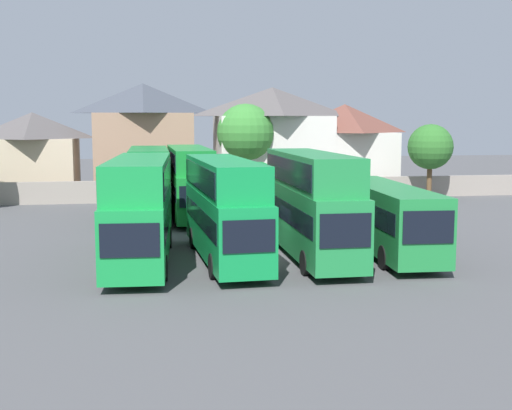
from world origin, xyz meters
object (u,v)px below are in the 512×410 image
at_px(bus_4, 386,215).
at_px(house_terrace_right, 272,140).
at_px(bus_5, 149,179).
at_px(house_terrace_centre, 144,138).
at_px(bus_6, 189,178).
at_px(tree_behind_wall, 430,147).
at_px(bus_3, 311,199).
at_px(tree_left_of_lot, 246,133).
at_px(bus_1, 140,204).
at_px(house_terrace_far_right, 344,147).
at_px(bus_2, 224,204).
at_px(bus_7, 258,189).
at_px(house_terrace_left, 34,154).
at_px(bus_8, 311,187).

bearing_deg(bus_4, house_terrace_right, -176.36).
bearing_deg(house_terrace_right, bus_5, -127.65).
height_order(house_terrace_centre, house_terrace_right, house_terrace_centre).
bearing_deg(bus_6, tree_behind_wall, 109.33).
height_order(bus_3, tree_left_of_lot, tree_left_of_lot).
xyz_separation_m(bus_1, house_terrace_centre, (0.29, 30.27, 2.32)).
height_order(tree_left_of_lot, tree_behind_wall, tree_left_of_lot).
xyz_separation_m(bus_5, house_terrace_centre, (-0.27, 16.17, 2.38)).
relative_size(bus_4, house_terrace_far_right, 1.36).
xyz_separation_m(bus_2, bus_6, (-0.66, 14.36, 0.00)).
relative_size(bus_4, house_terrace_centre, 1.18).
xyz_separation_m(bus_3, bus_7, (-0.18, 13.95, -0.89)).
distance_m(bus_6, house_terrace_left, 20.22).
relative_size(bus_7, tree_behind_wall, 1.85).
distance_m(bus_6, house_terrace_right, 17.19).
xyz_separation_m(house_terrace_centre, house_terrace_right, (11.65, -1.41, -0.16)).
bearing_deg(tree_behind_wall, bus_4, -119.13).
height_order(bus_6, house_terrace_right, house_terrace_right).
bearing_deg(bus_6, house_terrace_right, 148.94).
height_order(bus_8, house_terrace_centre, house_terrace_centre).
xyz_separation_m(house_terrace_far_right, tree_left_of_lot, (-9.89, -3.07, 1.40)).
xyz_separation_m(bus_4, house_terrace_far_right, (6.78, 29.10, 2.21)).
height_order(bus_2, bus_8, bus_2).
bearing_deg(bus_8, tree_left_of_lot, -164.19).
distance_m(bus_6, bus_7, 4.79).
relative_size(bus_5, tree_left_of_lot, 1.28).
bearing_deg(bus_7, bus_4, 17.94).
bearing_deg(bus_7, bus_5, -92.76).
bearing_deg(house_terrace_left, house_terrace_centre, 2.10).
distance_m(bus_5, house_terrace_right, 18.77).
bearing_deg(house_terrace_right, house_terrace_far_right, 3.54).
bearing_deg(bus_8, bus_4, 5.02).
bearing_deg(tree_behind_wall, bus_8, -147.67).
distance_m(bus_3, house_terrace_left, 34.93).
height_order(bus_5, house_terrace_far_right, house_terrace_far_right).
bearing_deg(house_terrace_right, bus_6, -120.48).
relative_size(bus_2, tree_left_of_lot, 1.41).
bearing_deg(bus_2, bus_3, 86.05).
relative_size(house_terrace_right, tree_left_of_lot, 1.31).
height_order(bus_1, house_terrace_far_right, house_terrace_far_right).
bearing_deg(house_terrace_centre, bus_1, -90.56).
xyz_separation_m(bus_3, house_terrace_centre, (-7.89, 30.57, 2.21)).
xyz_separation_m(bus_5, house_terrace_left, (-9.89, 15.82, 1.06)).
relative_size(bus_6, house_terrace_centre, 1.19).
bearing_deg(house_terrace_centre, tree_left_of_lot, -24.82).
distance_m(bus_1, bus_7, 15.84).
relative_size(bus_4, house_terrace_right, 1.11).
distance_m(bus_4, bus_8, 13.69).
distance_m(bus_2, bus_8, 16.12).
relative_size(bus_2, bus_8, 1.12).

